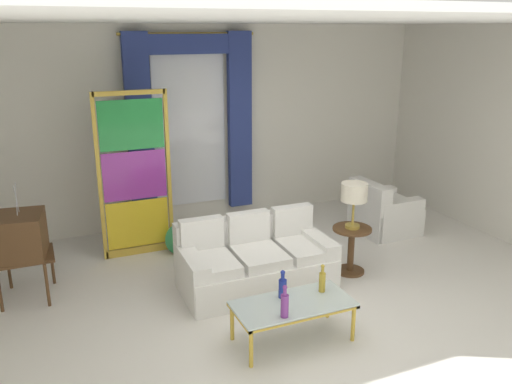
{
  "coord_description": "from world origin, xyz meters",
  "views": [
    {
      "loc": [
        -2.46,
        -4.69,
        2.94
      ],
      "look_at": [
        -0.07,
        0.9,
        1.05
      ],
      "focal_mm": 37.1,
      "sensor_mm": 36.0,
      "label": 1
    }
  ],
  "objects_px": {
    "couch_white_long": "(254,261)",
    "coffee_table": "(293,306)",
    "round_side_table": "(351,246)",
    "table_lamp_brass": "(354,194)",
    "bottle_amber_squat": "(283,287)",
    "stained_glass_divider": "(135,179)",
    "bottle_blue_decanter": "(285,304)",
    "peacock_figurine": "(183,241)",
    "vintage_tv": "(21,237)",
    "bottle_crystal_tall": "(322,281)",
    "armchair_white": "(382,214)"
  },
  "relations": [
    {
      "from": "bottle_amber_squat",
      "to": "vintage_tv",
      "type": "relative_size",
      "value": 0.22
    },
    {
      "from": "couch_white_long",
      "to": "bottle_blue_decanter",
      "type": "xyz_separation_m",
      "value": [
        -0.3,
        -1.43,
        0.23
      ]
    },
    {
      "from": "coffee_table",
      "to": "bottle_blue_decanter",
      "type": "relative_size",
      "value": 3.62
    },
    {
      "from": "bottle_blue_decanter",
      "to": "bottle_amber_squat",
      "type": "xyz_separation_m",
      "value": [
        0.14,
        0.33,
        -0.01
      ]
    },
    {
      "from": "couch_white_long",
      "to": "coffee_table",
      "type": "xyz_separation_m",
      "value": [
        -0.11,
        -1.24,
        0.07
      ]
    },
    {
      "from": "armchair_white",
      "to": "stained_glass_divider",
      "type": "distance_m",
      "value": 3.64
    },
    {
      "from": "coffee_table",
      "to": "bottle_amber_squat",
      "type": "bearing_deg",
      "value": 109.66
    },
    {
      "from": "bottle_blue_decanter",
      "to": "armchair_white",
      "type": "relative_size",
      "value": 0.38
    },
    {
      "from": "stained_glass_divider",
      "to": "bottle_amber_squat",
      "type": "bearing_deg",
      "value": -70.41
    },
    {
      "from": "couch_white_long",
      "to": "peacock_figurine",
      "type": "distance_m",
      "value": 1.26
    },
    {
      "from": "couch_white_long",
      "to": "bottle_crystal_tall",
      "type": "relative_size",
      "value": 5.99
    },
    {
      "from": "round_side_table",
      "to": "bottle_crystal_tall",
      "type": "bearing_deg",
      "value": -135.17
    },
    {
      "from": "couch_white_long",
      "to": "bottle_blue_decanter",
      "type": "bearing_deg",
      "value": -101.82
    },
    {
      "from": "round_side_table",
      "to": "bottle_blue_decanter",
      "type": "bearing_deg",
      "value": -140.59
    },
    {
      "from": "bottle_blue_decanter",
      "to": "stained_glass_divider",
      "type": "xyz_separation_m",
      "value": [
        -0.77,
        2.89,
        0.52
      ]
    },
    {
      "from": "bottle_amber_squat",
      "to": "peacock_figurine",
      "type": "height_order",
      "value": "bottle_amber_squat"
    },
    {
      "from": "bottle_amber_squat",
      "to": "stained_glass_divider",
      "type": "xyz_separation_m",
      "value": [
        -0.91,
        2.56,
        0.53
      ]
    },
    {
      "from": "vintage_tv",
      "to": "round_side_table",
      "type": "distance_m",
      "value": 3.85
    },
    {
      "from": "coffee_table",
      "to": "stained_glass_divider",
      "type": "xyz_separation_m",
      "value": [
        -0.96,
        2.69,
        0.69
      ]
    },
    {
      "from": "round_side_table",
      "to": "table_lamp_brass",
      "type": "relative_size",
      "value": 1.04
    },
    {
      "from": "peacock_figurine",
      "to": "round_side_table",
      "type": "xyz_separation_m",
      "value": [
        1.79,
        -1.3,
        0.14
      ]
    },
    {
      "from": "bottle_crystal_tall",
      "to": "table_lamp_brass",
      "type": "relative_size",
      "value": 0.52
    },
    {
      "from": "coffee_table",
      "to": "round_side_table",
      "type": "relative_size",
      "value": 1.95
    },
    {
      "from": "vintage_tv",
      "to": "peacock_figurine",
      "type": "distance_m",
      "value": 2.04
    },
    {
      "from": "bottle_amber_squat",
      "to": "peacock_figurine",
      "type": "distance_m",
      "value": 2.29
    },
    {
      "from": "vintage_tv",
      "to": "coffee_table",
      "type": "bearing_deg",
      "value": -39.71
    },
    {
      "from": "couch_white_long",
      "to": "bottle_crystal_tall",
      "type": "height_order",
      "value": "couch_white_long"
    },
    {
      "from": "vintage_tv",
      "to": "table_lamp_brass",
      "type": "relative_size",
      "value": 2.36
    },
    {
      "from": "couch_white_long",
      "to": "peacock_figurine",
      "type": "bearing_deg",
      "value": 115.65
    },
    {
      "from": "peacock_figurine",
      "to": "couch_white_long",
      "type": "bearing_deg",
      "value": -64.35
    },
    {
      "from": "peacock_figurine",
      "to": "coffee_table",
      "type": "bearing_deg",
      "value": -79.63
    },
    {
      "from": "round_side_table",
      "to": "couch_white_long",
      "type": "bearing_deg",
      "value": 172.46
    },
    {
      "from": "round_side_table",
      "to": "table_lamp_brass",
      "type": "distance_m",
      "value": 0.67
    },
    {
      "from": "bottle_crystal_tall",
      "to": "stained_glass_divider",
      "type": "distance_m",
      "value": 2.97
    },
    {
      "from": "vintage_tv",
      "to": "round_side_table",
      "type": "bearing_deg",
      "value": -13.51
    },
    {
      "from": "coffee_table",
      "to": "table_lamp_brass",
      "type": "relative_size",
      "value": 2.03
    },
    {
      "from": "coffee_table",
      "to": "stained_glass_divider",
      "type": "height_order",
      "value": "stained_glass_divider"
    },
    {
      "from": "bottle_blue_decanter",
      "to": "bottle_amber_squat",
      "type": "relative_size",
      "value": 1.09
    },
    {
      "from": "bottle_amber_squat",
      "to": "peacock_figurine",
      "type": "xyz_separation_m",
      "value": [
        -0.39,
        2.24,
        -0.3
      ]
    },
    {
      "from": "peacock_figurine",
      "to": "table_lamp_brass",
      "type": "distance_m",
      "value": 2.35
    },
    {
      "from": "table_lamp_brass",
      "to": "bottle_crystal_tall",
      "type": "bearing_deg",
      "value": -135.17
    },
    {
      "from": "peacock_figurine",
      "to": "bottle_amber_squat",
      "type": "bearing_deg",
      "value": -80.21
    },
    {
      "from": "coffee_table",
      "to": "vintage_tv",
      "type": "relative_size",
      "value": 0.86
    },
    {
      "from": "coffee_table",
      "to": "vintage_tv",
      "type": "height_order",
      "value": "vintage_tv"
    },
    {
      "from": "bottle_amber_squat",
      "to": "stained_glass_divider",
      "type": "height_order",
      "value": "stained_glass_divider"
    },
    {
      "from": "bottle_blue_decanter",
      "to": "round_side_table",
      "type": "bearing_deg",
      "value": 39.41
    },
    {
      "from": "bottle_crystal_tall",
      "to": "vintage_tv",
      "type": "bearing_deg",
      "value": 145.61
    },
    {
      "from": "bottle_crystal_tall",
      "to": "peacock_figurine",
      "type": "xyz_separation_m",
      "value": [
        -0.8,
        2.28,
        -0.31
      ]
    },
    {
      "from": "vintage_tv",
      "to": "peacock_figurine",
      "type": "height_order",
      "value": "vintage_tv"
    },
    {
      "from": "bottle_blue_decanter",
      "to": "armchair_white",
      "type": "bearing_deg",
      "value": 39.53
    }
  ]
}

